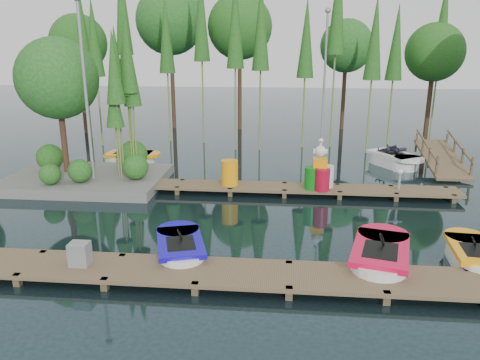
# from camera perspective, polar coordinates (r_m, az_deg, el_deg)

# --- Properties ---
(ground_plane) EXTENTS (90.00, 90.00, 0.00)m
(ground_plane) POSITION_cam_1_polar(r_m,az_deg,el_deg) (15.73, -1.99, -4.31)
(ground_plane) COLOR #1E3238
(near_dock) EXTENTS (18.00, 1.50, 0.50)m
(near_dock) POSITION_cam_1_polar(r_m,az_deg,el_deg) (11.58, -4.91, -11.15)
(near_dock) COLOR brown
(near_dock) RESTS_ON ground
(far_dock) EXTENTS (15.00, 1.20, 0.50)m
(far_dock) POSITION_cam_1_polar(r_m,az_deg,el_deg) (17.92, 2.20, -0.89)
(far_dock) COLOR brown
(far_dock) RESTS_ON ground
(island) EXTENTS (6.20, 4.20, 6.75)m
(island) POSITION_cam_1_polar(r_m,az_deg,el_deg) (19.82, -19.39, 8.64)
(island) COLOR slate
(island) RESTS_ON ground
(tree_screen) EXTENTS (34.42, 18.53, 10.31)m
(tree_screen) POSITION_cam_1_polar(r_m,az_deg,el_deg) (25.48, -3.70, 17.71)
(tree_screen) COLOR #402A1B
(tree_screen) RESTS_ON ground
(lamp_island) EXTENTS (0.30, 0.30, 7.25)m
(lamp_island) POSITION_cam_1_polar(r_m,az_deg,el_deg) (18.67, -18.44, 11.62)
(lamp_island) COLOR gray
(lamp_island) RESTS_ON ground
(lamp_rear) EXTENTS (0.30, 0.30, 7.25)m
(lamp_rear) POSITION_cam_1_polar(r_m,az_deg,el_deg) (25.69, 10.33, 13.33)
(lamp_rear) COLOR gray
(lamp_rear) RESTS_ON ground
(ramp) EXTENTS (1.50, 3.94, 1.49)m
(ramp) POSITION_cam_1_polar(r_m,az_deg,el_deg) (22.78, 23.38, 2.48)
(ramp) COLOR brown
(ramp) RESTS_ON ground
(boat_blue) EXTENTS (1.88, 2.84, 0.88)m
(boat_blue) POSITION_cam_1_polar(r_m,az_deg,el_deg) (12.74, -7.28, -8.41)
(boat_blue) COLOR white
(boat_blue) RESTS_ON ground
(boat_red) EXTENTS (2.04, 3.22, 1.00)m
(boat_red) POSITION_cam_1_polar(r_m,az_deg,el_deg) (12.64, 16.71, -9.07)
(boat_red) COLOR white
(boat_red) RESTS_ON ground
(boat_yellow_near) EXTENTS (1.30, 2.53, 0.82)m
(boat_yellow_near) POSITION_cam_1_polar(r_m,az_deg,el_deg) (13.73, 26.48, -8.31)
(boat_yellow_near) COLOR white
(boat_yellow_near) RESTS_ON ground
(boat_yellow_far) EXTENTS (2.68, 1.22, 1.34)m
(boat_yellow_far) POSITION_cam_1_polar(r_m,az_deg,el_deg) (22.71, -13.19, 2.59)
(boat_yellow_far) COLOR white
(boat_yellow_far) RESTS_ON ground
(boat_white_far) EXTENTS (2.65, 3.14, 1.37)m
(boat_white_far) POSITION_cam_1_polar(r_m,az_deg,el_deg) (22.94, 18.27, 2.38)
(boat_white_far) COLOR white
(boat_white_far) RESTS_ON ground
(utility_cabinet) EXTENTS (0.48, 0.40, 0.58)m
(utility_cabinet) POSITION_cam_1_polar(r_m,az_deg,el_deg) (12.28, -18.94, -8.51)
(utility_cabinet) COLOR gray
(utility_cabinet) RESTS_ON near_dock
(yellow_barrel) EXTENTS (0.64, 0.64, 0.96)m
(yellow_barrel) POSITION_cam_1_polar(r_m,az_deg,el_deg) (17.85, -1.27, 0.90)
(yellow_barrel) COLOR #FB9F0D
(yellow_barrel) RESTS_ON far_dock
(drum_cluster) EXTENTS (1.10, 1.01, 1.90)m
(drum_cluster) POSITION_cam_1_polar(r_m,az_deg,el_deg) (17.63, 9.74, 0.71)
(drum_cluster) COLOR #0C7415
(drum_cluster) RESTS_ON far_dock
(seagull_post) EXTENTS (0.49, 0.27, 0.79)m
(seagull_post) POSITION_cam_1_polar(r_m,az_deg,el_deg) (18.24, 18.91, 0.49)
(seagull_post) COLOR gray
(seagull_post) RESTS_ON far_dock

